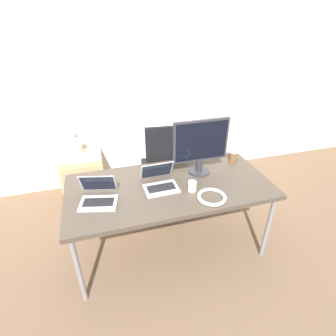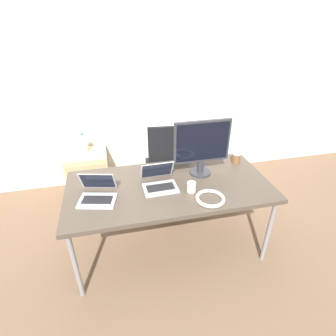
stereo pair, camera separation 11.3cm
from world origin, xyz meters
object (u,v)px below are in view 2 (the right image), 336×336
laptop_right (159,182)px  coffee_cup_white (191,187)px  coffee_cup_brown (236,158)px  cabinet_left (89,173)px  laptop_left (97,194)px  monitor (202,146)px  office_chair (167,175)px  water_bottle (83,144)px  cabinet_right (192,161)px  cable_coil (210,198)px

laptop_right → coffee_cup_white: laptop_right is taller
coffee_cup_white → coffee_cup_brown: 0.71m
cabinet_left → laptop_right: size_ratio=1.90×
laptop_left → monitor: size_ratio=0.65×
office_chair → cabinet_left: 1.08m
cabinet_left → water_bottle: (0.00, 0.00, 0.41)m
cabinet_left → coffee_cup_brown: coffee_cup_brown is taller
cabinet_right → coffee_cup_white: bearing=-108.7°
office_chair → laptop_left: size_ratio=3.19×
laptop_right → coffee_cup_brown: laptop_right is taller
cabinet_right → monitor: 1.33m
cabinet_right → coffee_cup_brown: size_ratio=5.34×
cabinet_right → laptop_left: 1.83m
water_bottle → cabinet_right: bearing=-0.1°
laptop_right → monitor: size_ratio=0.56×
water_bottle → coffee_cup_brown: size_ratio=2.54×
office_chair → laptop_right: size_ratio=3.70×
monitor → laptop_right: bearing=-162.9°
coffee_cup_white → cable_coil: (0.12, -0.15, -0.03)m
laptop_right → coffee_cup_brown: (0.85, 0.25, 0.01)m
coffee_cup_brown → cabinet_right: bearing=98.9°
water_bottle → coffee_cup_white: 1.65m
office_chair → coffee_cup_brown: office_chair is taller
water_bottle → coffee_cup_brown: bearing=-31.2°
cabinet_left → office_chair: bearing=-28.3°
laptop_left → coffee_cup_brown: 1.42m
water_bottle → laptop_left: bearing=-81.6°
laptop_left → coffee_cup_brown: (1.38, 0.31, 0.01)m
water_bottle → cable_coil: size_ratio=1.12×
monitor → coffee_cup_brown: 0.50m
laptop_right → cable_coil: 0.47m
cabinet_right → laptop_right: (-0.70, -1.19, 0.51)m
water_bottle → monitor: monitor is taller
coffee_cup_brown → cable_coil: (-0.48, -0.54, -0.04)m
cabinet_left → cabinet_right: (1.42, 0.00, 0.00)m
coffee_cup_white → cable_coil: coffee_cup_white is taller
water_bottle → laptop_right: bearing=-59.1°
office_chair → coffee_cup_white: office_chair is taller
cabinet_left → water_bottle: 0.41m
cabinet_left → monitor: bearing=-42.9°
monitor → office_chair: bearing=109.7°
laptop_left → laptop_right: laptop_left is taller
office_chair → laptop_right: (-0.23, -0.69, 0.37)m
office_chair → water_bottle: office_chair is taller
cabinet_left → monitor: monitor is taller
office_chair → laptop_right: bearing=-108.3°
water_bottle → cabinet_left: bearing=-90.0°
laptop_left → monitor: (0.96, 0.19, 0.24)m
office_chair → coffee_cup_white: size_ratio=12.28×
cabinet_right → water_bottle: bearing=179.9°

